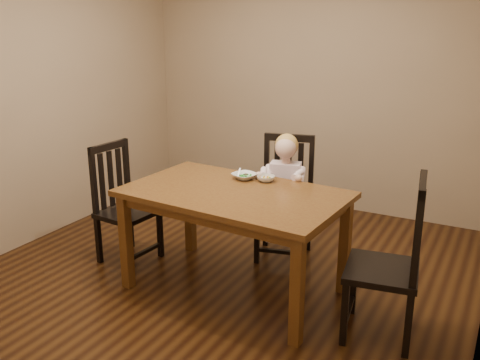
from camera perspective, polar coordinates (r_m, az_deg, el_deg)
The scene contains 9 objects.
room at distance 4.23m, azimuth -1.56°, elevation 6.78°, with size 4.01×4.01×2.71m.
dining_table at distance 4.10m, azimuth -0.62°, elevation -2.49°, with size 1.73×1.11×0.83m.
chair_child at distance 4.82m, azimuth 4.87°, elevation -2.11°, with size 0.57×0.55×1.10m.
chair_left at distance 4.83m, azimuth -12.34°, elevation -2.67°, with size 0.48×0.49×1.05m.
chair_right at distance 3.72m, azimuth 15.86°, elevation -8.50°, with size 0.54×0.56×1.14m.
toddler at distance 4.71m, azimuth 4.80°, elevation -0.54°, with size 0.35×0.44×0.60m, color silver, non-canonical shape.
bowl_peas at distance 4.37m, azimuth 0.47°, elevation 0.42°, with size 0.19×0.19×0.05m, color silver.
bowl_veg at distance 4.31m, azimuth 2.77°, elevation 0.16°, with size 0.15×0.15×0.05m, color silver.
fork at distance 4.36m, azimuth -0.11°, elevation 0.70°, with size 0.06×0.13×0.05m.
Camera 1 is at (2.05, -3.62, 2.12)m, focal length 40.00 mm.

